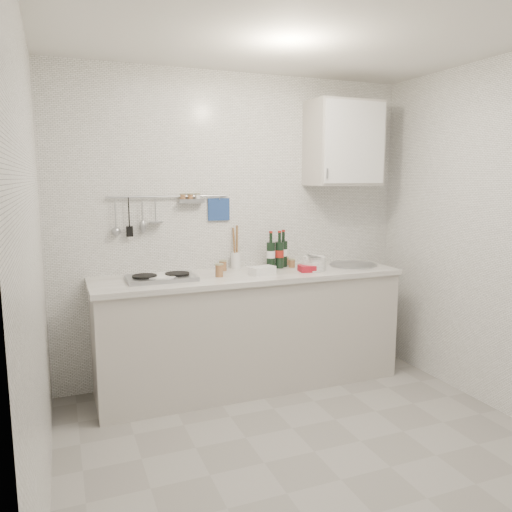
{
  "coord_description": "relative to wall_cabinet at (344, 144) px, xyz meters",
  "views": [
    {
      "loc": [
        -1.39,
        -2.5,
        1.66
      ],
      "look_at": [
        -0.03,
        0.9,
        1.09
      ],
      "focal_mm": 35.0,
      "sensor_mm": 36.0,
      "label": 1
    }
  ],
  "objects": [
    {
      "name": "jar_b",
      "position": [
        -0.47,
        0.13,
        -0.99
      ],
      "size": [
        0.07,
        0.07,
        0.07
      ],
      "rotation": [
        0.0,
        0.0,
        -0.18
      ],
      "color": "brown",
      "rests_on": "counter"
    },
    {
      "name": "wall_right",
      "position": [
        0.6,
        -1.22,
        -0.7
      ],
      "size": [
        0.02,
        2.8,
        2.5
      ],
      "primitive_type": "cube",
      "color": "silver",
      "rests_on": "floor"
    },
    {
      "name": "wall_rail",
      "position": [
        -1.5,
        0.15,
        -0.52
      ],
      "size": [
        0.98,
        0.09,
        0.34
      ],
      "color": "#93969B",
      "rests_on": "back_wall"
    },
    {
      "name": "wall_left",
      "position": [
        -2.4,
        -1.22,
        -0.7
      ],
      "size": [
        0.02,
        2.8,
        2.5
      ],
      "primitive_type": "cube",
      "color": "silver",
      "rests_on": "floor"
    },
    {
      "name": "utensil_crock",
      "position": [
        -0.93,
        0.13,
        -0.95
      ],
      "size": [
        0.09,
        0.09,
        0.36
      ],
      "rotation": [
        0.0,
        0.0,
        -0.29
      ],
      "color": "white",
      "rests_on": "counter"
    },
    {
      "name": "jar_c",
      "position": [
        -0.48,
        -0.0,
        -0.99
      ],
      "size": [
        0.06,
        0.06,
        0.07
      ],
      "rotation": [
        0.0,
        0.0,
        0.38
      ],
      "color": "brown",
      "rests_on": "counter"
    },
    {
      "name": "counter",
      "position": [
        -0.89,
        -0.12,
        -1.52
      ],
      "size": [
        2.44,
        0.64,
        0.96
      ],
      "color": "#B4AEA6",
      "rests_on": "floor"
    },
    {
      "name": "back_wall",
      "position": [
        -0.9,
        0.18,
        -0.7
      ],
      "size": [
        3.0,
        0.02,
        2.5
      ],
      "primitive_type": "cube",
      "color": "silver",
      "rests_on": "floor"
    },
    {
      "name": "plate_stack_sink",
      "position": [
        -0.37,
        -0.17,
        -0.98
      ],
      "size": [
        0.25,
        0.23,
        0.12
      ],
      "rotation": [
        0.0,
        0.0,
        -0.06
      ],
      "color": "white",
      "rests_on": "counter"
    },
    {
      "name": "wall_cabinet",
      "position": [
        0.0,
        0.0,
        0.0
      ],
      "size": [
        0.6,
        0.38,
        0.7
      ],
      "color": "#B4AEA6",
      "rests_on": "back_wall"
    },
    {
      "name": "plate_stack_hob",
      "position": [
        -1.61,
        -0.13,
        -1.01
      ],
      "size": [
        0.27,
        0.27,
        0.04
      ],
      "rotation": [
        0.0,
        0.0,
        0.2
      ],
      "color": "#4F7CB3",
      "rests_on": "counter"
    },
    {
      "name": "butter_dish",
      "position": [
        -0.83,
        -0.2,
        -1.0
      ],
      "size": [
        0.23,
        0.16,
        0.06
      ],
      "primitive_type": "cube",
      "rotation": [
        0.0,
        0.0,
        0.32
      ],
      "color": "white",
      "rests_on": "counter"
    },
    {
      "name": "floor",
      "position": [
        -0.9,
        -1.22,
        -1.95
      ],
      "size": [
        3.0,
        3.0,
        0.0
      ],
      "primitive_type": "plane",
      "color": "gray",
      "rests_on": "ground"
    },
    {
      "name": "strawberry_punnet",
      "position": [
        -0.45,
        -0.22,
        -1.0
      ],
      "size": [
        0.14,
        0.14,
        0.05
      ],
      "primitive_type": "cube",
      "rotation": [
        0.0,
        0.0,
        -0.15
      ],
      "color": "red",
      "rests_on": "counter"
    },
    {
      "name": "jar_a",
      "position": [
        -1.06,
        0.06,
        -0.99
      ],
      "size": [
        0.06,
        0.06,
        0.09
      ],
      "rotation": [
        0.0,
        0.0,
        0.12
      ],
      "color": "brown",
      "rests_on": "counter"
    },
    {
      "name": "wine_bottles",
      "position": [
        -0.59,
        0.03,
        -0.87
      ],
      "size": [
        0.21,
        0.12,
        0.31
      ],
      "rotation": [
        0.0,
        0.0,
        0.36
      ],
      "color": "black",
      "rests_on": "counter"
    },
    {
      "name": "jar_d",
      "position": [
        -1.17,
        -0.16,
        -0.98
      ],
      "size": [
        0.06,
        0.06,
        0.1
      ],
      "rotation": [
        0.0,
        0.0,
        0.43
      ],
      "color": "brown",
      "rests_on": "counter"
    },
    {
      "name": "ceiling",
      "position": [
        -0.9,
        -1.22,
        0.55
      ],
      "size": [
        3.0,
        3.0,
        0.0
      ],
      "primitive_type": "plane",
      "rotation": [
        3.14,
        0.0,
        0.0
      ],
      "color": "silver",
      "rests_on": "back_wall"
    }
  ]
}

